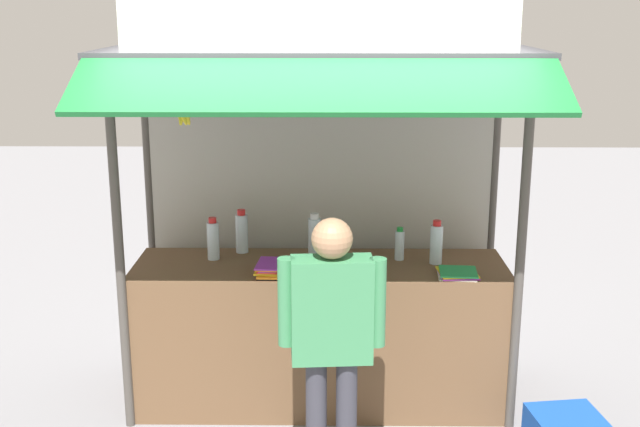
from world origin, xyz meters
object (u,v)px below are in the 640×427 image
at_px(water_bottle_left, 242,232).
at_px(magazine_stack_back_right, 458,273).
at_px(vendor_person, 332,327).
at_px(water_bottle_right, 315,237).
at_px(water_bottle_back_left, 341,246).
at_px(banana_bunch_leftmost, 268,106).
at_px(water_bottle_center, 400,245).
at_px(water_bottle_far_left, 436,243).
at_px(magazine_stack_rear_center, 273,268).
at_px(banana_bunch_inner_right, 184,113).
at_px(water_bottle_mid_left, 213,240).

height_order(water_bottle_left, magazine_stack_back_right, water_bottle_left).
xyz_separation_m(magazine_stack_back_right, vendor_person, (-0.80, -0.72, -0.07)).
height_order(water_bottle_right, water_bottle_back_left, water_bottle_right).
height_order(water_bottle_right, vendor_person, vendor_person).
relative_size(water_bottle_back_left, banana_bunch_leftmost, 1.06).
height_order(water_bottle_left, water_bottle_center, water_bottle_left).
distance_m(water_bottle_far_left, magazine_stack_back_right, 0.30).
height_order(magazine_stack_rear_center, banana_bunch_inner_right, banana_bunch_inner_right).
xyz_separation_m(water_bottle_right, banana_bunch_inner_right, (-0.74, -0.60, 0.92)).
bearing_deg(banana_bunch_inner_right, vendor_person, -29.47).
distance_m(water_bottle_mid_left, vendor_person, 1.33).
bearing_deg(magazine_stack_rear_center, banana_bunch_inner_right, -152.29).
xyz_separation_m(water_bottle_mid_left, water_bottle_left, (0.18, 0.16, 0.01)).
distance_m(water_bottle_back_left, magazine_stack_rear_center, 0.50).
distance_m(water_bottle_center, banana_bunch_inner_right, 1.72).
relative_size(water_bottle_mid_left, water_bottle_left, 0.95).
distance_m(magazine_stack_rear_center, magazine_stack_back_right, 1.18).
bearing_deg(banana_bunch_inner_right, magazine_stack_rear_center, 27.71).
xyz_separation_m(water_bottle_mid_left, water_bottle_center, (1.26, 0.00, -0.03)).
distance_m(water_bottle_center, vendor_person, 1.15).
bearing_deg(banana_bunch_leftmost, banana_bunch_inner_right, -179.73).
xyz_separation_m(water_bottle_right, vendor_person, (0.11, -1.09, -0.19)).
xyz_separation_m(water_bottle_left, vendor_person, (0.62, -1.20, -0.19)).
bearing_deg(water_bottle_back_left, banana_bunch_inner_right, -151.72).
relative_size(water_bottle_left, water_bottle_back_left, 1.20).
bearing_deg(banana_bunch_leftmost, water_bottle_center, 34.07).
xyz_separation_m(water_bottle_left, water_bottle_back_left, (0.69, -0.22, -0.02)).
bearing_deg(water_bottle_right, banana_bunch_leftmost, -113.15).
distance_m(water_bottle_mid_left, banana_bunch_inner_right, 1.09).
relative_size(magazine_stack_rear_center, banana_bunch_inner_right, 1.04).
xyz_separation_m(water_bottle_mid_left, water_bottle_far_left, (1.49, -0.07, 0.00)).
bearing_deg(water_bottle_left, water_bottle_right, -12.88).
height_order(water_bottle_mid_left, banana_bunch_inner_right, banana_bunch_inner_right).
relative_size(water_bottle_mid_left, water_bottle_far_left, 0.98).
distance_m(water_bottle_mid_left, water_bottle_center, 1.26).
bearing_deg(water_bottle_mid_left, vendor_person, -52.58).
relative_size(water_bottle_left, banana_bunch_leftmost, 1.27).
xyz_separation_m(water_bottle_left, water_bottle_center, (1.08, -0.15, -0.04)).
height_order(water_bottle_mid_left, magazine_stack_back_right, water_bottle_mid_left).
height_order(water_bottle_center, banana_bunch_leftmost, banana_bunch_leftmost).
distance_m(water_bottle_far_left, water_bottle_back_left, 0.63).
bearing_deg(water_bottle_left, water_bottle_far_left, -9.91).
distance_m(water_bottle_left, water_bottle_right, 0.52).
xyz_separation_m(water_bottle_far_left, magazine_stack_rear_center, (-1.07, -0.23, -0.10)).
distance_m(water_bottle_right, water_bottle_back_left, 0.21).
height_order(water_bottle_right, banana_bunch_leftmost, banana_bunch_leftmost).
bearing_deg(magazine_stack_back_right, water_bottle_far_left, 113.26).
bearing_deg(water_bottle_far_left, water_bottle_left, 170.09).
xyz_separation_m(water_bottle_far_left, banana_bunch_inner_right, (-1.55, -0.49, 0.93)).
relative_size(water_bottle_far_left, water_bottle_back_left, 1.16).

